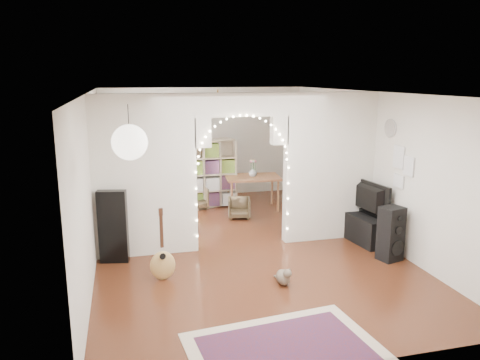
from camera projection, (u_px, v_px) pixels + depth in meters
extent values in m
plane|color=black|center=(241.00, 245.00, 8.41)|extent=(7.50, 7.50, 0.00)
cube|color=white|center=(242.00, 93.00, 7.83)|extent=(5.00, 7.50, 0.02)
cube|color=silver|center=(204.00, 142.00, 11.67)|extent=(5.00, 0.02, 2.70)
cube|color=silver|center=(336.00, 246.00, 4.57)|extent=(5.00, 0.02, 2.70)
cube|color=silver|center=(91.00, 179.00, 7.52)|extent=(0.02, 7.50, 2.70)
cube|color=silver|center=(371.00, 165.00, 8.72)|extent=(0.02, 7.50, 2.70)
cube|color=silver|center=(145.00, 176.00, 7.73)|extent=(1.70, 0.20, 2.70)
cube|color=silver|center=(329.00, 167.00, 8.51)|extent=(1.70, 0.20, 2.70)
cube|color=silver|center=(242.00, 105.00, 7.87)|extent=(1.60, 0.20, 0.40)
cube|color=white|center=(98.00, 152.00, 9.20)|extent=(0.04, 1.20, 1.40)
cylinder|color=white|center=(391.00, 128.00, 7.98)|extent=(0.03, 0.31, 0.31)
sphere|color=white|center=(130.00, 142.00, 5.20)|extent=(0.40, 0.40, 0.40)
cube|color=maroon|center=(288.00, 353.00, 5.11)|extent=(2.26, 1.80, 0.02)
cube|color=black|center=(113.00, 227.00, 7.52)|extent=(0.48, 0.24, 1.20)
ellipsoid|color=#B78549|center=(162.00, 255.00, 6.89)|extent=(0.40, 0.26, 0.45)
cube|color=black|center=(161.00, 231.00, 6.81)|extent=(0.05, 0.04, 0.52)
cube|color=black|center=(161.00, 212.00, 6.75)|extent=(0.06, 0.05, 0.11)
ellipsoid|color=brown|center=(283.00, 277.00, 6.80)|extent=(0.24, 0.33, 0.22)
sphere|color=brown|center=(287.00, 274.00, 6.67)|extent=(0.14, 0.14, 0.13)
cone|color=brown|center=(285.00, 270.00, 6.65)|extent=(0.04, 0.04, 0.05)
cone|color=brown|center=(290.00, 269.00, 6.66)|extent=(0.04, 0.04, 0.05)
cylinder|color=brown|center=(278.00, 277.00, 6.97)|extent=(0.06, 0.20, 0.07)
cube|color=black|center=(391.00, 234.00, 7.64)|extent=(0.42, 0.38, 0.90)
cylinder|color=black|center=(397.00, 248.00, 7.55)|extent=(0.26, 0.09, 0.26)
cylinder|color=black|center=(399.00, 230.00, 7.49)|extent=(0.14, 0.06, 0.14)
cylinder|color=black|center=(400.00, 219.00, 7.44)|extent=(0.08, 0.04, 0.08)
cube|color=black|center=(363.00, 228.00, 8.53)|extent=(0.53, 1.04, 0.50)
imported|color=black|center=(365.00, 199.00, 8.41)|extent=(0.28, 1.08, 0.62)
cube|color=tan|center=(203.00, 174.00, 10.69)|extent=(1.55, 0.88, 1.55)
cube|color=brown|center=(253.00, 177.00, 10.57)|extent=(1.28, 0.92, 0.05)
cylinder|color=brown|center=(232.00, 198.00, 10.27)|extent=(0.05, 0.05, 0.70)
cylinder|color=brown|center=(278.00, 196.00, 10.41)|extent=(0.05, 0.05, 0.70)
cylinder|color=brown|center=(228.00, 191.00, 10.89)|extent=(0.05, 0.05, 0.70)
cylinder|color=brown|center=(272.00, 189.00, 11.03)|extent=(0.05, 0.05, 0.70)
imported|color=silver|center=(253.00, 172.00, 10.54)|extent=(0.20, 0.20, 0.19)
imported|color=#4E3D27|center=(239.00, 208.00, 9.99)|extent=(0.55, 0.56, 0.43)
imported|color=#4E3D27|center=(194.00, 198.00, 10.68)|extent=(0.59, 0.61, 0.51)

